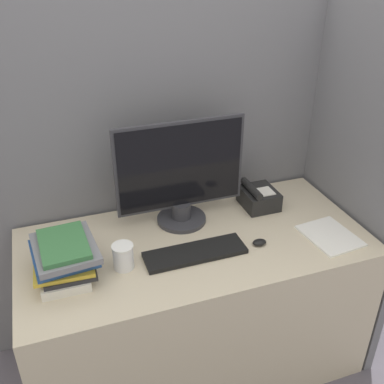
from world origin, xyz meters
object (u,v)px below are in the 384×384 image
Objects in this scene: keyboard at (195,253)px; mouse at (259,242)px; coffee_cup at (123,256)px; monitor at (181,177)px; book_stack at (65,257)px; desk_telephone at (258,197)px.

mouse is at bearing -5.20° from keyboard.
coffee_cup is at bearing 176.55° from keyboard.
book_stack is (-0.55, -0.22, -0.15)m from monitor.
mouse reaches higher than keyboard.
mouse is (0.29, -0.03, 0.00)m from keyboard.
book_stack is (-0.22, 0.04, 0.03)m from coffee_cup.
monitor is 1.97× the size of book_stack.
monitor is 9.56× the size of mouse.
coffee_cup is at bearing -9.28° from book_stack.
monitor is 0.45m from mouse.
mouse is 0.59m from coffee_cup.
coffee_cup reaches higher than mouse.
mouse is 0.33m from desk_telephone.
desk_telephone is (0.95, 0.22, -0.03)m from book_stack.
desk_telephone reaches higher than mouse.
monitor is 0.44m from desk_telephone.
monitor is 0.35m from keyboard.
keyboard is at bearing -147.88° from desk_telephone.
book_stack reaches higher than mouse.
desk_telephone is at bearing -0.26° from monitor.
mouse is at bearing -4.31° from coffee_cup.
keyboard is at bearing 174.80° from mouse.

